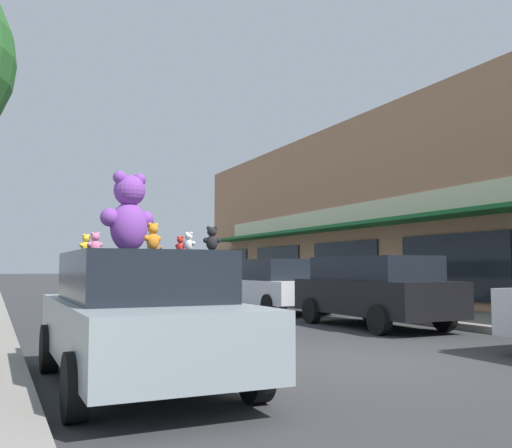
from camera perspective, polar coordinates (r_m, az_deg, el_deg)
The scene contains 13 objects.
ground_plane at distance 8.71m, azimuth 10.22°, elevation -13.44°, with size 260.00×260.00×0.00m, color #333335.
plush_art_car at distance 6.96m, azimuth -11.54°, elevation -8.96°, with size 1.99×4.33×1.57m.
teddy_bear_giant at distance 6.94m, azimuth -12.60°, elevation 1.05°, with size 0.72×0.50×0.95m.
teddy_bear_white at distance 6.65m, azimuth -6.74°, elevation -1.80°, with size 0.15×0.16×0.23m.
teddy_bear_red at distance 7.35m, azimuth -7.58°, elevation -2.07°, with size 0.14×0.16×0.22m.
teddy_bear_cream at distance 7.54m, azimuth -10.45°, elevation -1.90°, with size 0.15×0.21×0.27m.
teddy_bear_yellow at distance 7.91m, azimuth -16.65°, elevation -1.94°, with size 0.19×0.16×0.26m.
teddy_bear_black at distance 6.25m, azimuth -4.44°, elevation -1.47°, with size 0.20×0.15×0.27m.
teddy_bear_orange at distance 6.05m, azimuth -10.28°, elevation -1.25°, with size 0.22×0.16×0.28m.
teddy_bear_brown at distance 8.08m, azimuth -9.92°, elevation -2.22°, with size 0.17×0.13×0.23m.
teddy_bear_pink at distance 7.87m, azimuth -15.79°, elevation -1.86°, with size 0.22×0.14×0.29m.
parked_car_far_center at distance 13.66m, azimuth 11.64°, elevation -6.37°, with size 1.94×4.39×1.64m.
parked_car_far_right at distance 17.92m, azimuth 2.07°, elevation -6.05°, with size 2.13×4.44×1.64m.
Camera 1 is at (-4.92, -7.05, 1.38)m, focal length 40.00 mm.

